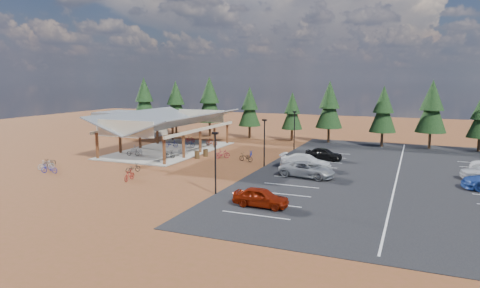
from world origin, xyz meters
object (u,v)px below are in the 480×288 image
at_px(bike_7, 212,142).
at_px(bike_8, 50,163).
at_px(bike_4, 169,154).
at_px(bike_0, 133,152).
at_px(car_2, 307,170).
at_px(car_3, 306,162).
at_px(outbuilding, 132,123).
at_px(car_0, 261,197).
at_px(lamp_post_0, 215,159).
at_px(trash_bin_1, 206,153).
at_px(bike_pavilion, 169,122).
at_px(bike_2, 171,144).
at_px(car_4, 324,154).
at_px(bike_10, 49,169).
at_px(bike_11, 129,175).
at_px(bike_16, 246,157).
at_px(trash_bin_0, 197,155).
at_px(bike_1, 136,150).
at_px(bike_3, 190,139).
at_px(bike_12, 133,168).
at_px(bike_6, 188,144).
at_px(lamp_post_2, 294,128).
at_px(lamp_post_1, 264,139).
at_px(bike_14, 251,153).
at_px(bike_5, 183,150).
at_px(bike_15, 222,154).
at_px(bike_9, 46,165).

distance_m(bike_7, bike_8, 21.72).
bearing_deg(bike_4, bike_0, 106.22).
bearing_deg(bike_8, car_2, 8.26).
bearing_deg(car_3, bike_0, 93.93).
height_order(outbuilding, bike_8, outbuilding).
height_order(bike_4, car_0, car_0).
bearing_deg(bike_0, bike_8, 135.53).
bearing_deg(car_2, bike_8, 109.78).
bearing_deg(car_3, lamp_post_0, 161.77).
relative_size(trash_bin_1, car_3, 0.17).
height_order(bike_pavilion, car_0, bike_pavilion).
bearing_deg(bike_2, trash_bin_1, -134.86).
bearing_deg(bike_7, car_4, -99.85).
height_order(car_3, car_4, car_3).
bearing_deg(lamp_post_0, bike_10, 178.06).
relative_size(bike_4, bike_11, 1.03).
bearing_deg(bike_16, bike_0, -68.82).
height_order(bike_pavilion, trash_bin_0, bike_pavilion).
relative_size(lamp_post_0, trash_bin_0, 5.71).
distance_m(outbuilding, bike_10, 29.23).
height_order(bike_8, car_0, car_0).
bearing_deg(bike_16, bike_4, -67.29).
relative_size(bike_1, bike_3, 1.22).
distance_m(bike_12, car_3, 17.79).
relative_size(bike_2, bike_16, 1.06).
bearing_deg(bike_11, bike_pavilion, 103.61).
relative_size(bike_2, car_3, 0.35).
bearing_deg(bike_6, lamp_post_2, -81.47).
xyz_separation_m(lamp_post_1, bike_10, (-18.84, -11.36, -2.51)).
distance_m(trash_bin_1, bike_14, 5.55).
xyz_separation_m(trash_bin_0, car_0, (13.56, -15.31, 0.30)).
distance_m(outbuilding, bike_3, 13.98).
distance_m(bike_5, car_3, 16.25).
bearing_deg(bike_16, bike_15, -90.38).
height_order(bike_2, bike_6, bike_2).
bearing_deg(car_3, outbuilding, 66.60).
distance_m(bike_7, bike_11, 21.39).
bearing_deg(bike_11, bike_14, 63.72).
distance_m(bike_pavilion, bike_6, 4.41).
height_order(lamp_post_1, bike_14, lamp_post_1).
relative_size(bike_6, bike_9, 1.09).
bearing_deg(trash_bin_1, lamp_post_0, -60.14).
bearing_deg(lamp_post_1, bike_11, -130.97).
relative_size(bike_11, car_2, 0.32).
bearing_deg(bike_3, bike_4, -164.82).
height_order(bike_3, bike_4, bike_4).
bearing_deg(trash_bin_1, lamp_post_1, -19.18).
bearing_deg(bike_9, trash_bin_1, -103.92).
relative_size(outbuilding, bike_2, 5.86).
bearing_deg(car_4, outbuilding, 78.51).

